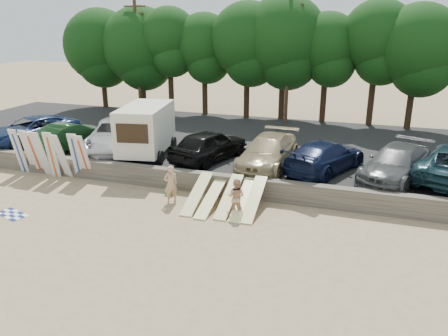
{
  "coord_description": "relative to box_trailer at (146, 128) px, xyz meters",
  "views": [
    {
      "loc": [
        7.57,
        -15.62,
        8.0
      ],
      "look_at": [
        1.47,
        3.0,
        1.34
      ],
      "focal_mm": 35.0,
      "sensor_mm": 36.0,
      "label": 1
    }
  ],
  "objects": [
    {
      "name": "ground",
      "position": [
        3.97,
        -5.57,
        -2.29
      ],
      "size": [
        120.0,
        120.0,
        0.0
      ],
      "primitive_type": "plane",
      "color": "tan",
      "rests_on": "ground"
    },
    {
      "name": "seawall",
      "position": [
        3.97,
        -2.57,
        -1.79
      ],
      "size": [
        44.0,
        0.5,
        1.0
      ],
      "primitive_type": "cube",
      "color": "#6B6356",
      "rests_on": "ground"
    },
    {
      "name": "parking_lot",
      "position": [
        3.97,
        4.93,
        -1.94
      ],
      "size": [
        44.0,
        14.5,
        0.7
      ],
      "primitive_type": "cube",
      "color": "#282828",
      "rests_on": "ground"
    },
    {
      "name": "treeline",
      "position": [
        3.05,
        11.91,
        4.15
      ],
      "size": [
        34.4,
        6.48,
        9.17
      ],
      "color": "#382616",
      "rests_on": "parking_lot"
    },
    {
      "name": "utility_poles",
      "position": [
        5.97,
        10.43,
        3.14
      ],
      "size": [
        25.8,
        0.26,
        9.0
      ],
      "color": "#473321",
      "rests_on": "parking_lot"
    },
    {
      "name": "box_trailer",
      "position": [
        0.0,
        0.0,
        0.0
      ],
      "size": [
        3.18,
        4.79,
        2.84
      ],
      "rotation": [
        0.0,
        0.0,
        0.18
      ],
      "color": "beige",
      "rests_on": "parking_lot"
    },
    {
      "name": "car_0",
      "position": [
        -8.05,
        0.22,
        -0.79
      ],
      "size": [
        4.46,
        6.35,
        1.61
      ],
      "primitive_type": "imported",
      "rotation": [
        0.0,
        0.0,
        -0.34
      ],
      "color": "#16254E",
      "rests_on": "parking_lot"
    },
    {
      "name": "car_1",
      "position": [
        -4.96,
        -0.16,
        -0.81
      ],
      "size": [
        2.69,
        5.01,
        1.57
      ],
      "primitive_type": "imported",
      "rotation": [
        0.0,
        0.0,
        2.91
      ],
      "color": "black",
      "rests_on": "parking_lot"
    },
    {
      "name": "car_2",
      "position": [
        -2.29,
        0.56,
        -0.72
      ],
      "size": [
        5.02,
        6.93,
        1.75
      ],
      "primitive_type": "imported",
      "rotation": [
        0.0,
        0.0,
        0.38
      ],
      "color": "#B5B5BB",
      "rests_on": "parking_lot"
    },
    {
      "name": "car_3",
      "position": [
        3.65,
        0.3,
        -0.73
      ],
      "size": [
        3.54,
        5.45,
        1.73
      ],
      "primitive_type": "imported",
      "rotation": [
        0.0,
        0.0,
        2.82
      ],
      "color": "black",
      "rests_on": "parking_lot"
    },
    {
      "name": "car_4",
      "position": [
        6.96,
        0.12,
        -0.78
      ],
      "size": [
        2.67,
        5.72,
        1.62
      ],
      "primitive_type": "imported",
      "rotation": [
        0.0,
        0.0,
        -0.07
      ],
      "color": "#998761",
      "rests_on": "parking_lot"
    },
    {
      "name": "car_5",
      "position": [
        9.85,
        0.38,
        -0.81
      ],
      "size": [
        4.22,
        5.85,
        1.57
      ],
      "primitive_type": "imported",
      "rotation": [
        0.0,
        0.0,
        2.72
      ],
      "color": "black",
      "rests_on": "parking_lot"
    },
    {
      "name": "car_6",
      "position": [
        13.2,
        0.2,
        -0.79
      ],
      "size": [
        4.08,
        5.95,
        1.6
      ],
      "primitive_type": "imported",
      "rotation": [
        0.0,
        0.0,
        -0.37
      ],
      "color": "#46494B",
      "rests_on": "parking_lot"
    },
    {
      "name": "surfboard_upright_0",
      "position": [
        -6.12,
        -3.1,
        -1.02
      ],
      "size": [
        0.53,
        0.67,
        2.55
      ],
      "primitive_type": "cube",
      "rotation": [
        0.23,
        0.0,
        0.04
      ],
      "color": "silver",
      "rests_on": "ground"
    },
    {
      "name": "surfboard_upright_1",
      "position": [
        -5.52,
        -3.0,
        -1.03
      ],
      "size": [
        0.5,
        0.72,
        2.53
      ],
      "primitive_type": "cube",
      "rotation": [
        0.26,
        0.0,
        0.0
      ],
      "color": "silver",
      "rests_on": "ground"
    },
    {
      "name": "surfboard_upright_2",
      "position": [
        -5.08,
        -3.09,
        -1.04
      ],
      "size": [
        0.55,
        0.86,
        2.5
      ],
      "primitive_type": "cube",
      "rotation": [
        0.3,
        0.0,
        0.06
      ],
      "color": "silver",
      "rests_on": "ground"
    },
    {
      "name": "surfboard_upright_3",
      "position": [
        -4.58,
        -3.13,
        -1.03
      ],
      "size": [
        0.57,
        0.77,
        2.53
      ],
      "primitive_type": "cube",
      "rotation": [
        0.26,
        0.0,
        -0.1
      ],
      "color": "silver",
      "rests_on": "ground"
    },
    {
      "name": "surfboard_upright_4",
      "position": [
        -3.88,
        -3.21,
        -1.01
      ],
      "size": [
        0.56,
        0.6,
        2.57
      ],
      "primitive_type": "cube",
      "rotation": [
        0.19,
        0.0,
        0.13
      ],
      "color": "silver",
      "rests_on": "ground"
    },
    {
      "name": "surfboard_upright_5",
      "position": [
        -3.32,
        -3.15,
        -1.04
      ],
      "size": [
        0.6,
        0.89,
        2.5
      ],
      "primitive_type": "cube",
      "rotation": [
        0.3,
        0.0,
        -0.12
      ],
      "color": "silver",
      "rests_on": "ground"
    },
    {
      "name": "surfboard_upright_6",
      "position": [
        -2.55,
        -2.97,
        -1.02
      ],
      "size": [
        0.6,
        0.7,
        2.55
      ],
      "primitive_type": "cube",
      "rotation": [
        0.22,
        0.0,
        0.16
      ],
      "color": "silver",
      "rests_on": "ground"
    },
    {
      "name": "surfboard_upright_7",
      "position": [
        -2.06,
        -2.98,
        -1.04
      ],
      "size": [
        0.5,
        0.79,
        2.51
      ],
      "primitive_type": "cube",
      "rotation": [
        0.28,
        0.0,
        0.0
      ],
      "color": "silver",
      "rests_on": "ground"
    },
    {
      "name": "surfboard_low_0",
      "position": [
        4.66,
        -4.13,
        -1.74
      ],
      "size": [
        0.56,
        2.84,
        1.11
      ],
      "primitive_type": "cube",
      "rotation": [
        0.35,
        0.0,
        0.0
      ],
      "color": "#FFF5A0",
      "rests_on": "ground"
    },
    {
      "name": "surfboard_low_1",
      "position": [
        5.34,
        -4.2,
        -1.88
      ],
      "size": [
        0.56,
        2.92,
        0.83
      ],
      "primitive_type": "cube",
      "rotation": [
        0.26,
        0.0,
        0.0
      ],
      "color": "#FFF5A0",
      "rests_on": "ground"
    },
    {
      "name": "surfboard_low_2",
      "position": [
        6.16,
        -4.05,
        -1.72
      ],
      "size": [
        0.56,
        2.83,
        1.14
      ],
      "primitive_type": "cube",
      "rotation": [
        0.37,
        0.0,
        0.0
      ],
      "color": "#FFF5A0",
      "rests_on": "ground"
    },
    {
      "name": "surfboard_low_3",
      "position": [
        6.82,
        -4.06,
        -1.78
      ],
      "size": [
        0.56,
        2.86,
        1.03
      ],
      "primitive_type": "cube",
      "rotation": [
        0.33,
        0.0,
        0.0
      ],
      "color": "#FFF5A0",
      "rests_on": "ground"
    },
    {
      "name": "surfboard_low_4",
      "position": [
        7.3,
        -4.05,
        -1.7
      ],
      "size": [
        0.56,
        2.81,
        1.18
      ],
      "primitive_type": "cube",
      "rotation": [
        0.38,
        0.0,
        0.0
      ],
      "color": "#FFF5A0",
      "rests_on": "ground"
    },
    {
      "name": "beachgoer_a",
      "position": [
        3.42,
        -4.24,
        -1.4
      ],
      "size": [
        0.76,
        0.76,
        1.78
      ],
      "primitive_type": "imported",
      "rotation": [
        0.0,
        0.0,
        3.91
      ],
      "color": "tan",
      "rests_on": "ground"
    },
    {
      "name": "beachgoer_b",
      "position": [
        6.65,
        -4.61,
        -1.47
      ],
      "size": [
        0.85,
        0.69,
        1.65
      ],
      "primitive_type": "imported",
      "rotation": [
        0.0,
        0.0,
        3.06
      ],
      "color": "tan",
      "rests_on": "ground"
    },
    {
      "name": "cooler",
      "position": [
        2.97,
        -3.44,
        -2.13
      ],
      "size": [
        0.46,
        0.4,
        0.32
      ],
      "primitive_type": "cube",
      "rotation": [
        0.0,
        0.0,
        -0.32
      ],
      "color": "green",
      "rests_on": "ground"
    },
    {
      "name": "gear_bag",
      "position": [
        6.72,
        -3.17,
        -2.18
      ],
      "size": [
        0.32,
        0.28,
        0.22
      ],
      "primitive_type": "cube",
      "rotation": [
        0.0,
        0.0,
        -0.1
      ],
      "color": "orange",
      "rests_on": "ground"
    },
    {
      "name": "beach_towel",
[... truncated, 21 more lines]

